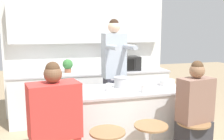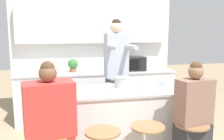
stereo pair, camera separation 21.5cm
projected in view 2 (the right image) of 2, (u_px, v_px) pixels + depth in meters
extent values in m
cube|color=silver|center=(93.00, 48.00, 5.08)|extent=(3.22, 0.06, 2.70)
cube|color=silver|center=(94.00, 24.00, 4.90)|extent=(2.97, 0.16, 0.75)
cube|color=silver|center=(97.00, 95.00, 4.87)|extent=(2.97, 0.66, 0.89)
cube|color=#BCBCC1|center=(96.00, 72.00, 4.79)|extent=(3.00, 0.69, 0.03)
cube|color=silver|center=(113.00, 122.00, 3.36)|extent=(1.89, 0.72, 0.85)
cube|color=#BCBCC1|center=(113.00, 91.00, 3.28)|extent=(1.93, 0.76, 0.03)
cylinder|color=#997047|center=(53.00, 135.00, 2.55)|extent=(0.38, 0.38, 0.02)
cylinder|color=#997047|center=(103.00, 132.00, 2.63)|extent=(0.38, 0.38, 0.02)
cylinder|color=#997047|center=(148.00, 127.00, 2.77)|extent=(0.38, 0.38, 0.02)
cylinder|color=#997047|center=(192.00, 125.00, 2.83)|extent=(0.38, 0.38, 0.02)
cube|color=#383842|center=(116.00, 108.00, 3.95)|extent=(0.31, 0.24, 0.98)
cube|color=#9EA8B2|center=(116.00, 56.00, 3.81)|extent=(0.36, 0.25, 0.68)
cylinder|color=#9EA8B2|center=(113.00, 47.00, 3.47)|extent=(0.10, 0.38, 0.07)
cylinder|color=#9EA8B2|center=(132.00, 47.00, 3.55)|extent=(0.10, 0.38, 0.07)
sphere|color=#DBB293|center=(116.00, 27.00, 3.74)|extent=(0.20, 0.20, 0.18)
sphere|color=black|center=(116.00, 24.00, 3.73)|extent=(0.16, 0.16, 0.14)
cube|color=red|center=(49.00, 109.00, 2.49)|extent=(0.54, 0.37, 0.55)
sphere|color=brown|center=(48.00, 73.00, 2.43)|extent=(0.21, 0.21, 0.18)
sphere|color=#513823|center=(48.00, 68.00, 2.42)|extent=(0.17, 0.17, 0.14)
cube|color=#896656|center=(194.00, 101.00, 2.81)|extent=(0.44, 0.29, 0.51)
sphere|color=#936B4C|center=(196.00, 72.00, 2.75)|extent=(0.20, 0.20, 0.17)
sphere|color=#513823|center=(196.00, 67.00, 2.75)|extent=(0.16, 0.16, 0.14)
cylinder|color=#B7BABC|center=(122.00, 82.00, 3.41)|extent=(0.20, 0.20, 0.13)
cylinder|color=#B7BABC|center=(122.00, 77.00, 3.40)|extent=(0.21, 0.21, 0.01)
cylinder|color=#B7BABC|center=(113.00, 80.00, 3.38)|extent=(0.05, 0.01, 0.01)
cylinder|color=#B7BABC|center=(130.00, 79.00, 3.43)|extent=(0.05, 0.01, 0.01)
cylinder|color=#B7BABC|center=(55.00, 93.00, 2.96)|extent=(0.21, 0.21, 0.08)
cylinder|color=white|center=(168.00, 83.00, 3.49)|extent=(0.22, 0.22, 0.08)
cylinder|color=white|center=(143.00, 89.00, 3.10)|extent=(0.08, 0.08, 0.09)
torus|color=white|center=(147.00, 89.00, 3.11)|extent=(0.04, 0.01, 0.04)
cylinder|color=white|center=(108.00, 87.00, 3.22)|extent=(0.08, 0.08, 0.10)
torus|color=white|center=(112.00, 86.00, 3.23)|extent=(0.04, 0.01, 0.04)
cube|color=black|center=(131.00, 64.00, 4.86)|extent=(0.53, 0.34, 0.27)
cube|color=black|center=(131.00, 65.00, 4.68)|extent=(0.33, 0.01, 0.20)
cube|color=black|center=(143.00, 64.00, 4.73)|extent=(0.10, 0.01, 0.21)
cylinder|color=#93563D|center=(73.00, 70.00, 4.70)|extent=(0.13, 0.13, 0.07)
sphere|color=#387538|center=(73.00, 64.00, 4.68)|extent=(0.19, 0.19, 0.19)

